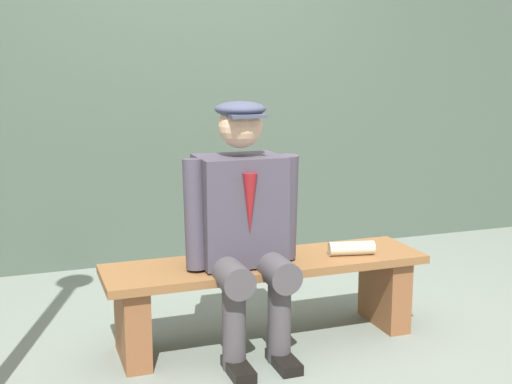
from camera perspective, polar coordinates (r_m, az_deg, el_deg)
ground_plane at (r=3.50m, az=0.90°, el=-12.54°), size 30.00×30.00×0.00m
bench at (r=3.39m, az=0.92°, el=-8.04°), size 1.62×0.42×0.43m
seated_man at (r=3.19m, az=-1.11°, el=-2.41°), size 0.58×0.58×1.22m
rolled_magazine at (r=3.46m, az=8.16°, el=-4.78°), size 0.24×0.12×0.07m
stadium_wall at (r=4.83m, az=-6.12°, el=6.64°), size 12.00×0.24×2.08m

